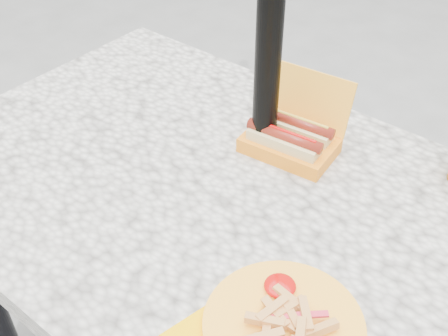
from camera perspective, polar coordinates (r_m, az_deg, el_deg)
The scene contains 3 objects.
picnic_table at distance 1.14m, azimuth -0.97°, elevation -5.99°, with size 1.20×0.80×0.75m.
hotdog_box at distance 1.14m, azimuth 6.84°, elevation 3.14°, with size 0.20×0.17×0.15m.
fries_plate at distance 0.85m, azimuth 5.59°, elevation -15.77°, with size 0.26×0.33×0.05m.
Camera 1 is at (0.52, -0.61, 1.45)m, focal length 45.00 mm.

